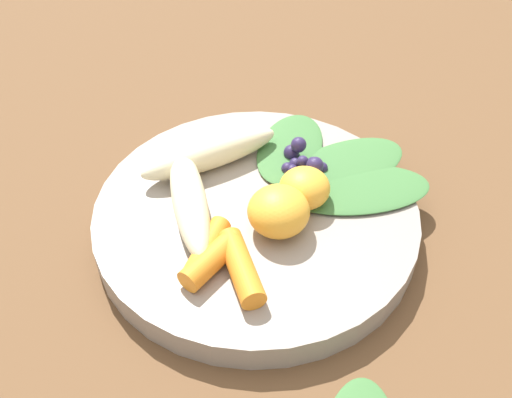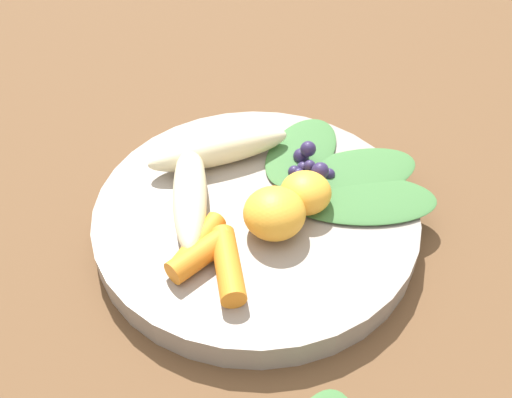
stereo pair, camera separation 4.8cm
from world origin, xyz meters
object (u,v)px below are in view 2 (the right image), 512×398
(banana_peeled_right, at_px, (219,150))
(orange_segment_near, at_px, (306,193))
(bowl, at_px, (256,218))
(banana_peeled_left, at_px, (190,193))

(banana_peeled_right, distance_m, orange_segment_near, 0.09)
(bowl, height_order, orange_segment_near, orange_segment_near)
(bowl, distance_m, banana_peeled_left, 0.06)
(bowl, height_order, banana_peeled_right, banana_peeled_right)
(banana_peeled_left, bearing_deg, bowl, 82.40)
(bowl, distance_m, banana_peeled_right, 0.07)
(orange_segment_near, bearing_deg, banana_peeled_right, -118.53)
(banana_peeled_right, bearing_deg, banana_peeled_left, 49.37)
(banana_peeled_right, relative_size, orange_segment_near, 3.05)
(banana_peeled_left, relative_size, banana_peeled_right, 1.00)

